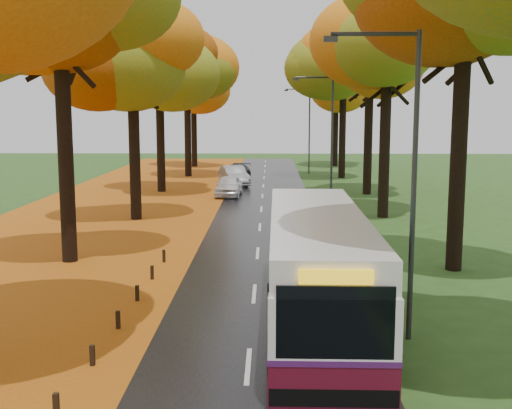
{
  "coord_description": "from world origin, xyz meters",
  "views": [
    {
      "loc": [
        0.49,
        -8.41,
        6.05
      ],
      "look_at": [
        0.0,
        14.74,
        2.6
      ],
      "focal_mm": 45.0,
      "sensor_mm": 36.0,
      "label": 1
    }
  ],
  "objects_px": {
    "streetlamp_mid": "(328,132)",
    "streetlamp_far": "(307,124)",
    "car_white": "(229,186)",
    "streetlamp_near": "(405,162)",
    "car_silver": "(234,176)",
    "car_dark": "(236,172)",
    "bus": "(317,264)"
  },
  "relations": [
    {
      "from": "streetlamp_mid",
      "to": "streetlamp_near",
      "type": "bearing_deg",
      "value": -90.0
    },
    {
      "from": "car_white",
      "to": "car_silver",
      "type": "xyz_separation_m",
      "value": [
        0.0,
        6.39,
        0.05
      ]
    },
    {
      "from": "streetlamp_near",
      "to": "car_white",
      "type": "relative_size",
      "value": 1.92
    },
    {
      "from": "car_white",
      "to": "bus",
      "type": "bearing_deg",
      "value": -78.07
    },
    {
      "from": "streetlamp_near",
      "to": "streetlamp_far",
      "type": "height_order",
      "value": "same"
    },
    {
      "from": "streetlamp_near",
      "to": "car_silver",
      "type": "height_order",
      "value": "streetlamp_near"
    },
    {
      "from": "car_silver",
      "to": "streetlamp_far",
      "type": "bearing_deg",
      "value": 40.62
    },
    {
      "from": "streetlamp_near",
      "to": "streetlamp_mid",
      "type": "xyz_separation_m",
      "value": [
        0.0,
        22.0,
        0.0
      ]
    },
    {
      "from": "streetlamp_far",
      "to": "car_dark",
      "type": "xyz_separation_m",
      "value": [
        -6.3,
        -5.87,
        -4.01
      ]
    },
    {
      "from": "streetlamp_far",
      "to": "bus",
      "type": "xyz_separation_m",
      "value": [
        -2.1,
        -42.49,
        -3.06
      ]
    },
    {
      "from": "streetlamp_far",
      "to": "car_dark",
      "type": "bearing_deg",
      "value": -136.99
    },
    {
      "from": "streetlamp_far",
      "to": "streetlamp_near",
      "type": "bearing_deg",
      "value": -90.0
    },
    {
      "from": "streetlamp_near",
      "to": "streetlamp_mid",
      "type": "height_order",
      "value": "same"
    },
    {
      "from": "streetlamp_far",
      "to": "car_silver",
      "type": "height_order",
      "value": "streetlamp_far"
    },
    {
      "from": "bus",
      "to": "streetlamp_mid",
      "type": "bearing_deg",
      "value": 84.73
    },
    {
      "from": "streetlamp_mid",
      "to": "car_silver",
      "type": "bearing_deg",
      "value": 117.02
    },
    {
      "from": "streetlamp_near",
      "to": "streetlamp_mid",
      "type": "distance_m",
      "value": 22.0
    },
    {
      "from": "streetlamp_near",
      "to": "streetlamp_mid",
      "type": "relative_size",
      "value": 1.0
    },
    {
      "from": "streetlamp_far",
      "to": "car_dark",
      "type": "height_order",
      "value": "streetlamp_far"
    },
    {
      "from": "streetlamp_mid",
      "to": "car_dark",
      "type": "xyz_separation_m",
      "value": [
        -6.3,
        16.13,
        -4.01
      ]
    },
    {
      "from": "streetlamp_mid",
      "to": "streetlamp_far",
      "type": "bearing_deg",
      "value": 90.0
    },
    {
      "from": "streetlamp_near",
      "to": "car_silver",
      "type": "relative_size",
      "value": 1.72
    },
    {
      "from": "streetlamp_far",
      "to": "car_dark",
      "type": "relative_size",
      "value": 1.75
    },
    {
      "from": "streetlamp_far",
      "to": "car_white",
      "type": "distance_m",
      "value": 17.69
    },
    {
      "from": "streetlamp_near",
      "to": "car_silver",
      "type": "bearing_deg",
      "value": 100.39
    },
    {
      "from": "streetlamp_far",
      "to": "car_white",
      "type": "xyz_separation_m",
      "value": [
        -6.3,
        -16.05,
        -3.96
      ]
    },
    {
      "from": "streetlamp_mid",
      "to": "car_white",
      "type": "xyz_separation_m",
      "value": [
        -6.3,
        5.95,
        -3.96
      ]
    },
    {
      "from": "car_white",
      "to": "streetlamp_mid",
      "type": "bearing_deg",
      "value": -40.5
    },
    {
      "from": "car_dark",
      "to": "car_white",
      "type": "bearing_deg",
      "value": -79.61
    },
    {
      "from": "car_silver",
      "to": "bus",
      "type": "bearing_deg",
      "value": -98.97
    },
    {
      "from": "bus",
      "to": "car_dark",
      "type": "xyz_separation_m",
      "value": [
        -4.2,
        36.62,
        -0.95
      ]
    },
    {
      "from": "streetlamp_near",
      "to": "car_dark",
      "type": "xyz_separation_m",
      "value": [
        -6.3,
        38.13,
        -4.01
      ]
    }
  ]
}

